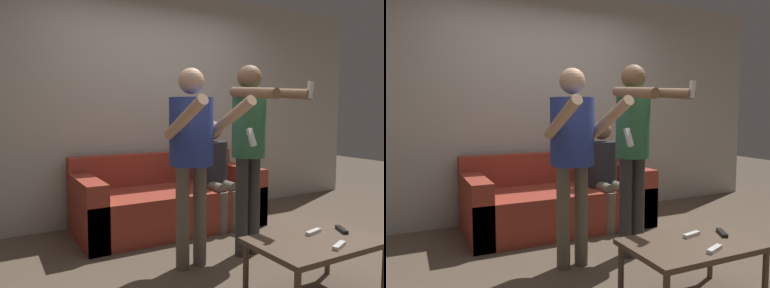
{
  "view_description": "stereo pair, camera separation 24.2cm",
  "coord_description": "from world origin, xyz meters",
  "views": [
    {
      "loc": [
        -1.72,
        -2.46,
        1.27
      ],
      "look_at": [
        -0.01,
        0.63,
        0.96
      ],
      "focal_mm": 35.0,
      "sensor_mm": 36.0,
      "label": 1
    },
    {
      "loc": [
        -1.51,
        -2.57,
        1.27
      ],
      "look_at": [
        -0.01,
        0.63,
        0.96
      ],
      "focal_mm": 35.0,
      "sensor_mm": 36.0,
      "label": 2
    }
  ],
  "objects": [
    {
      "name": "person_standing_left",
      "position": [
        -0.29,
        0.11,
        1.01
      ],
      "size": [
        0.47,
        0.73,
        1.61
      ],
      "color": "#6B6051",
      "rests_on": "ground_plane"
    },
    {
      "name": "couch",
      "position": [
        -0.01,
        1.16,
        0.28
      ],
      "size": [
        1.97,
        0.9,
        0.79
      ],
      "color": "#9E3828",
      "rests_on": "ground_plane"
    },
    {
      "name": "person_standing_right",
      "position": [
        0.28,
        0.1,
        1.04
      ],
      "size": [
        0.41,
        0.7,
        1.66
      ],
      "color": "#383838",
      "rests_on": "ground_plane"
    },
    {
      "name": "ground_plane",
      "position": [
        0.0,
        0.0,
        0.0
      ],
      "size": [
        14.0,
        14.0,
        0.0
      ],
      "primitive_type": "plane",
      "color": "brown"
    },
    {
      "name": "wall_back",
      "position": [
        0.0,
        1.65,
        1.35
      ],
      "size": [
        6.4,
        0.06,
        2.7
      ],
      "color": "#B7B2A8",
      "rests_on": "ground_plane"
    },
    {
      "name": "person_seated",
      "position": [
        0.47,
        0.96,
        0.64
      ],
      "size": [
        0.33,
        0.54,
        1.16
      ],
      "color": "#6B6051",
      "rests_on": "ground_plane"
    },
    {
      "name": "remote_far",
      "position": [
        0.25,
        -0.66,
        0.43
      ],
      "size": [
        0.15,
        0.07,
        0.02
      ],
      "color": "white",
      "rests_on": "coffee_table"
    },
    {
      "name": "coffee_table",
      "position": [
        0.18,
        -0.75,
        0.37
      ],
      "size": [
        0.87,
        0.56,
        0.42
      ],
      "color": "brown",
      "rests_on": "ground_plane"
    },
    {
      "name": "remote_near",
      "position": [
        0.19,
        -0.92,
        0.43
      ],
      "size": [
        0.15,
        0.09,
        0.02
      ],
      "color": "white",
      "rests_on": "coffee_table"
    },
    {
      "name": "remote_mid",
      "position": [
        0.46,
        -0.72,
        0.43
      ],
      "size": [
        0.1,
        0.15,
        0.02
      ],
      "color": "black",
      "rests_on": "coffee_table"
    }
  ]
}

